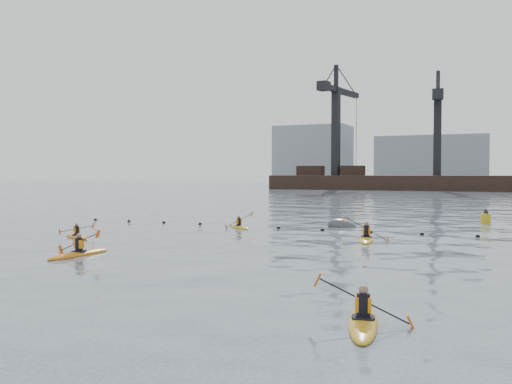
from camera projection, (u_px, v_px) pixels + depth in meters
ground at (34, 314)px, 13.84m from camera, size 400.00×400.00×0.00m
float_line at (301, 229)px, 34.67m from camera, size 33.24×0.73×0.24m
barge_pier at (436, 181)px, 114.61m from camera, size 72.00×19.30×29.50m
skyline at (459, 153)px, 150.26m from camera, size 141.00×28.00×22.00m
kayaker_0 at (79, 253)px, 23.62m from camera, size 2.41×3.51×1.32m
kayaker_1 at (363, 321)px, 12.81m from camera, size 2.34×3.45×1.34m
kayaker_2 at (77, 236)px, 30.07m from camera, size 2.86×1.91×0.94m
kayaker_3 at (366, 238)px, 28.86m from camera, size 2.52×3.68×1.49m
kayaker_5 at (239, 226)px, 35.58m from camera, size 2.55×2.31×1.13m
mooring_buoy at (343, 227)px, 36.24m from camera, size 2.49×1.85×1.43m
nav_buoy at (486, 218)px, 38.57m from camera, size 0.67×0.67×1.23m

